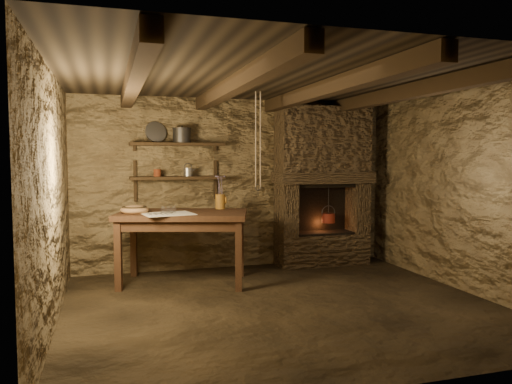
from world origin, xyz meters
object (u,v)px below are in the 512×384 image
object	(u,v)px
work_table	(183,245)
wooden_bowl	(134,210)
iron_stockpot	(182,136)
red_pot	(328,217)
stoneware_jug	(220,194)

from	to	relation	value
work_table	wooden_bowl	xyz separation A→B (m)	(-0.58, 0.03, 0.45)
work_table	iron_stockpot	distance (m)	1.50
red_pot	wooden_bowl	bearing A→B (deg)	-170.90
work_table	wooden_bowl	distance (m)	0.74
red_pot	stoneware_jug	bearing A→B (deg)	-171.91
iron_stockpot	red_pot	bearing A→B (deg)	-3.25
work_table	iron_stockpot	xyz separation A→B (m)	(0.09, 0.59, 1.38)
work_table	stoneware_jug	distance (m)	0.84
iron_stockpot	work_table	bearing A→B (deg)	-98.22
stoneware_jug	wooden_bowl	world-z (taller)	stoneware_jug
wooden_bowl	red_pot	distance (m)	2.82
wooden_bowl	iron_stockpot	bearing A→B (deg)	40.32
wooden_bowl	iron_stockpot	distance (m)	1.27
work_table	iron_stockpot	world-z (taller)	iron_stockpot
stoneware_jug	wooden_bowl	distance (m)	1.14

